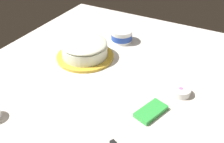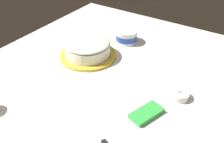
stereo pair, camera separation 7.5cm
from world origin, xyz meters
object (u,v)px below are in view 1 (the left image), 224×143
Objects in this scene: frosted_cake at (85,50)px; paper_napkin at (204,73)px; sprinkle_bowl_pink at (181,91)px; frosting_tub at (122,36)px; candy_box_lower at (151,111)px.

frosted_cake is 1.95× the size of paper_napkin.
sprinkle_bowl_pink is 0.21m from paper_napkin.
frosting_tub is 0.59m from candy_box_lower.
frosting_tub is 0.52m from sprinkle_bowl_pink.
candy_box_lower is at bearing -21.98° from sprinkle_bowl_pink.
frosting_tub is 0.50m from paper_napkin.
frosting_tub is at bearing -124.84° from sprinkle_bowl_pink.
paper_napkin is (-0.15, 0.57, -0.04)m from frosted_cake.
frosted_cake is 0.59m from paper_napkin.
frosting_tub is at bearing 160.40° from frosted_cake.
paper_napkin is (-0.37, 0.12, -0.01)m from candy_box_lower.
frosting_tub is (-0.24, 0.09, -0.01)m from frosted_cake.
frosted_cake reaches higher than paper_napkin.
frosted_cake is at bearing -19.60° from frosting_tub.
frosting_tub is 1.46× the size of sprinkle_bowl_pink.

